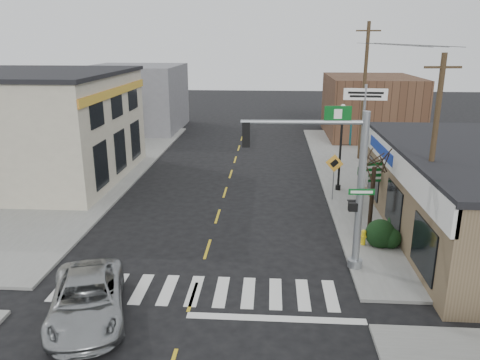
# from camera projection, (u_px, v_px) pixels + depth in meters

# --- Properties ---
(ground) EXTENTS (140.00, 140.00, 0.00)m
(ground) POSITION_uv_depth(u_px,v_px,m) (193.00, 296.00, 16.94)
(ground) COLOR black
(ground) RESTS_ON ground
(sidewalk_right) EXTENTS (6.00, 38.00, 0.13)m
(sidewalk_right) POSITION_uv_depth(u_px,v_px,m) (372.00, 189.00, 28.75)
(sidewalk_right) COLOR slate
(sidewalk_right) RESTS_ON ground
(sidewalk_left) EXTENTS (6.00, 38.00, 0.13)m
(sidewalk_left) POSITION_uv_depth(u_px,v_px,m) (87.00, 183.00, 29.91)
(sidewalk_left) COLOR slate
(sidewalk_left) RESTS_ON ground
(center_line) EXTENTS (0.12, 56.00, 0.01)m
(center_line) POSITION_uv_depth(u_px,v_px,m) (218.00, 216.00, 24.58)
(center_line) COLOR gold
(center_line) RESTS_ON ground
(crosswalk) EXTENTS (11.00, 2.20, 0.01)m
(crosswalk) POSITION_uv_depth(u_px,v_px,m) (195.00, 291.00, 17.32)
(crosswalk) COLOR silver
(crosswalk) RESTS_ON ground
(left_building) EXTENTS (12.00, 12.00, 6.80)m
(left_building) POSITION_uv_depth(u_px,v_px,m) (27.00, 128.00, 30.15)
(left_building) COLOR #BBB49C
(left_building) RESTS_ON ground
(bldg_distant_right) EXTENTS (8.00, 10.00, 5.60)m
(bldg_distant_right) POSITION_uv_depth(u_px,v_px,m) (370.00, 107.00, 44.00)
(bldg_distant_right) COLOR brown
(bldg_distant_right) RESTS_ON ground
(bldg_distant_left) EXTENTS (9.00, 10.00, 6.40)m
(bldg_distant_left) POSITION_uv_depth(u_px,v_px,m) (136.00, 98.00, 47.27)
(bldg_distant_left) COLOR slate
(bldg_distant_left) RESTS_ON ground
(suv) EXTENTS (3.75, 5.55, 1.41)m
(suv) POSITION_uv_depth(u_px,v_px,m) (87.00, 299.00, 15.45)
(suv) COLOR #969A9C
(suv) RESTS_ON ground
(traffic_signal_pole) EXTENTS (5.11, 0.39, 6.47)m
(traffic_signal_pole) POSITION_uv_depth(u_px,v_px,m) (341.00, 175.00, 17.82)
(traffic_signal_pole) COLOR gray
(traffic_signal_pole) RESTS_ON sidewalk_right
(guide_sign) EXTENTS (1.65, 0.14, 2.88)m
(guide_sign) POSITION_uv_depth(u_px,v_px,m) (375.00, 178.00, 24.42)
(guide_sign) COLOR #43321F
(guide_sign) RESTS_ON sidewalk_right
(fire_hydrant) EXTENTS (0.22, 0.22, 0.71)m
(fire_hydrant) POSITION_uv_depth(u_px,v_px,m) (363.00, 236.00, 20.80)
(fire_hydrant) COLOR yellow
(fire_hydrant) RESTS_ON sidewalk_right
(ped_crossing_sign) EXTENTS (1.03, 0.07, 2.65)m
(ped_crossing_sign) POSITION_uv_depth(u_px,v_px,m) (334.00, 169.00, 26.26)
(ped_crossing_sign) COLOR gray
(ped_crossing_sign) RESTS_ON sidewalk_right
(lamp_post) EXTENTS (0.68, 0.53, 5.20)m
(lamp_post) POSITION_uv_depth(u_px,v_px,m) (342.00, 141.00, 27.60)
(lamp_post) COLOR black
(lamp_post) RESTS_ON sidewalk_right
(dance_center_sign) EXTENTS (2.81, 0.18, 5.97)m
(dance_center_sign) POSITION_uv_depth(u_px,v_px,m) (365.00, 106.00, 30.72)
(dance_center_sign) COLOR gray
(dance_center_sign) RESTS_ON sidewalk_right
(bare_tree) EXTENTS (2.38, 2.38, 4.75)m
(bare_tree) POSITION_uv_depth(u_px,v_px,m) (375.00, 155.00, 21.32)
(bare_tree) COLOR black
(bare_tree) RESTS_ON sidewalk_right
(shrub_front) EXTENTS (1.32, 1.32, 0.99)m
(shrub_front) POSITION_uv_depth(u_px,v_px,m) (380.00, 234.00, 20.79)
(shrub_front) COLOR black
(shrub_front) RESTS_ON sidewalk_right
(shrub_back) EXTENTS (1.03, 1.03, 0.77)m
(shrub_back) POSITION_uv_depth(u_px,v_px,m) (398.00, 223.00, 22.31)
(shrub_back) COLOR black
(shrub_back) RESTS_ON sidewalk_right
(utility_pole_near) EXTENTS (1.45, 0.22, 8.32)m
(utility_pole_near) POSITION_uv_depth(u_px,v_px,m) (432.00, 157.00, 18.80)
(utility_pole_near) COLOR #4E3927
(utility_pole_near) RESTS_ON sidewalk_right
(utility_pole_far) EXTENTS (1.74, 0.26, 10.01)m
(utility_pole_far) POSITION_uv_depth(u_px,v_px,m) (364.00, 91.00, 34.43)
(utility_pole_far) COLOR #45321C
(utility_pole_far) RESTS_ON sidewalk_right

